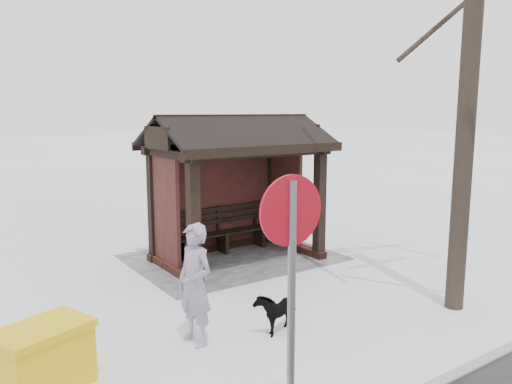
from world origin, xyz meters
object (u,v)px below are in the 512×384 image
Objects in this scene: road_sign at (291,256)px; pedestrian at (195,284)px; dog at (277,310)px; grit_bin at (44,358)px; bus_shelter at (233,159)px.

pedestrian is at bearing -92.03° from road_sign.
dog is at bearing -120.78° from road_sign.
pedestrian is 2.55m from road_sign.
dog is 2.89m from road_sign.
road_sign is at bearing 108.10° from grit_bin.
pedestrian is at bearing 162.37° from grit_bin.
bus_shelter is 4.23m from pedestrian.
bus_shelter is at bearing -164.53° from grit_bin.
dog is at bearing 67.75° from bus_shelter.
grit_bin is at bearing 35.13° from bus_shelter.
bus_shelter is 6.11m from road_sign.
road_sign is at bearing -49.52° from dog.
grit_bin is at bearing -99.28° from pedestrian.
road_sign is (-1.75, 2.27, 1.46)m from grit_bin.
bus_shelter reaches higher than pedestrian.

